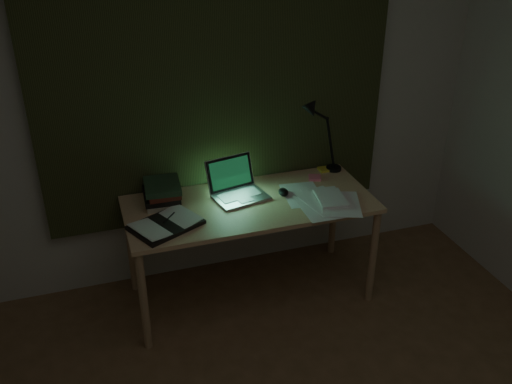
% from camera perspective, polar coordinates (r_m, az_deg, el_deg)
% --- Properties ---
extents(wall_back, '(3.50, 0.00, 2.50)m').
position_cam_1_polar(wall_back, '(3.58, -4.01, 9.71)').
color(wall_back, beige).
rests_on(wall_back, ground).
extents(curtain, '(2.20, 0.06, 2.00)m').
position_cam_1_polar(curtain, '(3.48, -3.95, 12.64)').
color(curtain, '#292F17').
rests_on(curtain, wall_back).
extents(desk, '(1.51, 0.66, 0.69)m').
position_cam_1_polar(desk, '(3.64, -0.59, -5.81)').
color(desk, tan).
rests_on(desk, floor).
extents(laptop, '(0.38, 0.41, 0.23)m').
position_cam_1_polar(laptop, '(3.45, -1.54, 1.01)').
color(laptop, silver).
rests_on(laptop, desk).
extents(open_textbook, '(0.45, 0.40, 0.03)m').
position_cam_1_polar(open_textbook, '(3.25, -9.01, -3.19)').
color(open_textbook, white).
rests_on(open_textbook, desk).
extents(book_stack, '(0.23, 0.27, 0.13)m').
position_cam_1_polar(book_stack, '(3.47, -9.45, -0.08)').
color(book_stack, white).
rests_on(book_stack, desk).
extents(loose_papers, '(0.49, 0.50, 0.02)m').
position_cam_1_polar(loose_papers, '(3.50, 6.53, -0.65)').
color(loose_papers, silver).
rests_on(loose_papers, desk).
extents(mouse, '(0.08, 0.11, 0.04)m').
position_cam_1_polar(mouse, '(3.54, 2.75, -0.01)').
color(mouse, black).
rests_on(mouse, desk).
extents(sticky_yellow, '(0.07, 0.07, 0.02)m').
position_cam_1_polar(sticky_yellow, '(3.88, 6.84, 2.26)').
color(sticky_yellow, gold).
rests_on(sticky_yellow, desk).
extents(sticky_pink, '(0.10, 0.10, 0.02)m').
position_cam_1_polar(sticky_pink, '(3.76, 5.90, 1.43)').
color(sticky_pink, '#FE627F').
rests_on(sticky_pink, desk).
extents(desk_lamp, '(0.40, 0.32, 0.56)m').
position_cam_1_polar(desk_lamp, '(3.79, 8.03, 6.03)').
color(desk_lamp, black).
rests_on(desk_lamp, desk).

